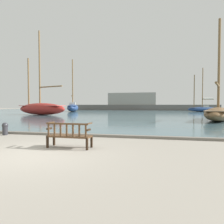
# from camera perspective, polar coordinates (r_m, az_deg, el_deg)

# --- Properties ---
(ground_plane) EXTENTS (160.00, 160.00, 0.00)m
(ground_plane) POSITION_cam_1_polar(r_m,az_deg,el_deg) (6.82, -21.07, -11.29)
(ground_plane) COLOR gray
(harbor_water) EXTENTS (100.00, 80.00, 0.08)m
(harbor_water) POSITION_cam_1_polar(r_m,az_deg,el_deg) (49.71, 7.90, 0.22)
(harbor_water) COLOR #476670
(harbor_water) RESTS_ON ground
(quay_edge_kerb) EXTENTS (40.00, 0.30, 0.12)m
(quay_edge_kerb) POSITION_cam_1_polar(r_m,az_deg,el_deg) (10.19, -9.07, -6.45)
(quay_edge_kerb) COLOR slate
(quay_edge_kerb) RESTS_ON ground
(park_bench) EXTENTS (1.62, 0.58, 0.92)m
(park_bench) POSITION_cam_1_polar(r_m,az_deg,el_deg) (7.43, -12.16, -6.43)
(park_bench) COLOR black
(park_bench) RESTS_ON ground
(sailboat_distant_harbor) EXTENTS (9.50, 4.94, 12.55)m
(sailboat_distant_harbor) POSITION_cam_1_polar(r_m,az_deg,el_deg) (31.85, -19.62, 1.10)
(sailboat_distant_harbor) COLOR maroon
(sailboat_distant_harbor) RESTS_ON harbor_water
(sailboat_centre_channel) EXTENTS (4.79, 8.17, 9.61)m
(sailboat_centre_channel) POSITION_cam_1_polar(r_m,az_deg,el_deg) (21.38, 28.04, -0.18)
(sailboat_centre_channel) COLOR brown
(sailboat_centre_channel) RESTS_ON harbor_water
(sailboat_mid_starboard) EXTENTS (5.42, 9.29, 11.92)m
(sailboat_mid_starboard) POSITION_cam_1_polar(r_m,az_deg,el_deg) (46.63, -11.16, 1.38)
(sailboat_mid_starboard) COLOR navy
(sailboat_mid_starboard) RESTS_ON harbor_water
(sailboat_mid_port) EXTENTS (6.84, 2.90, 9.69)m
(sailboat_mid_port) POSITION_cam_1_polar(r_m,az_deg,el_deg) (48.62, 24.57, 0.98)
(sailboat_mid_port) COLOR navy
(sailboat_mid_port) RESTS_ON harbor_water
(mooring_bollard) EXTENTS (0.31, 0.31, 0.65)m
(mooring_bollard) POSITION_cam_1_polar(r_m,az_deg,el_deg) (11.76, -28.24, -4.07)
(mooring_bollard) COLOR #2D2D33
(mooring_bollard) RESTS_ON ground
(far_breakwater) EXTENTS (41.34, 2.40, 5.12)m
(far_breakwater) POSITION_cam_1_polar(r_m,az_deg,el_deg) (58.28, 7.46, 2.18)
(far_breakwater) COLOR #66605B
(far_breakwater) RESTS_ON ground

